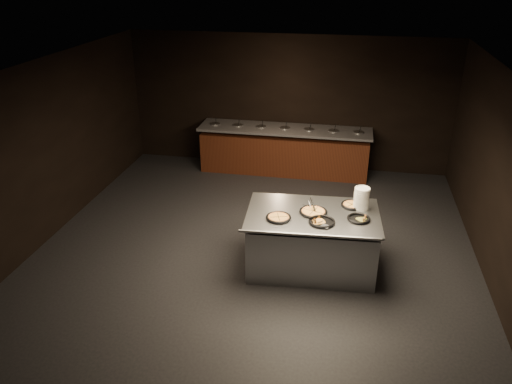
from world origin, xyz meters
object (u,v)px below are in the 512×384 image
Objects in this scene: serving_counter at (311,242)px; pan_cheese_whole at (313,212)px; pan_veggie_whole at (278,217)px; plate_stack at (362,199)px.

pan_cheese_whole is at bearing 84.42° from serving_counter.
pan_veggie_whole reaches higher than serving_counter.
pan_veggie_whole is 0.89× the size of pan_cheese_whole.
serving_counter is 6.05× the size of plate_stack.
plate_stack is 0.81× the size of pan_cheese_whole.
plate_stack is at bearing 21.85° from pan_cheese_whole.
serving_counter is 0.99m from plate_stack.
plate_stack is 0.91× the size of pan_veggie_whole.
plate_stack is at bearing 19.24° from serving_counter.
plate_stack reaches higher than pan_cheese_whole.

